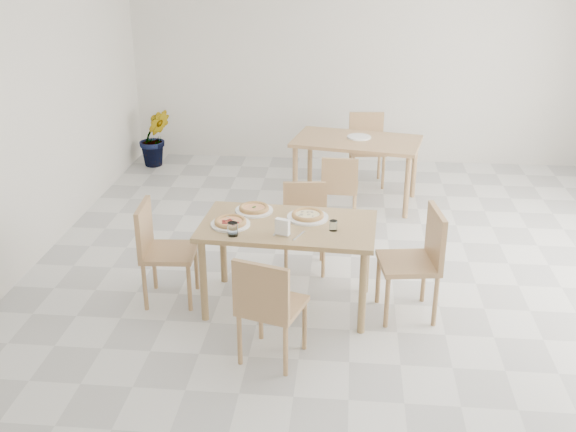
# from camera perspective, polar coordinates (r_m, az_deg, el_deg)

# --- Properties ---
(main_table) EXTENTS (1.45, 0.88, 0.75)m
(main_table) POSITION_cam_1_polar(r_m,az_deg,el_deg) (5.47, 0.00, -1.53)
(main_table) COLOR #A47F54
(main_table) RESTS_ON ground
(chair_south) EXTENTS (0.53, 0.53, 0.85)m
(chair_south) POSITION_cam_1_polar(r_m,az_deg,el_deg) (4.81, -1.74, -7.38)
(chair_south) COLOR tan
(chair_south) RESTS_ON ground
(chair_north) EXTENTS (0.43, 0.43, 0.80)m
(chair_north) POSITION_cam_1_polar(r_m,az_deg,el_deg) (6.23, 1.39, -0.35)
(chair_north) COLOR tan
(chair_north) RESTS_ON ground
(chair_west) EXTENTS (0.46, 0.46, 0.87)m
(chair_west) POSITION_cam_1_polar(r_m,az_deg,el_deg) (5.73, -10.86, -2.47)
(chair_west) COLOR tan
(chair_west) RESTS_ON ground
(chair_east) EXTENTS (0.51, 0.51, 0.92)m
(chair_east) POSITION_cam_1_polar(r_m,az_deg,el_deg) (5.50, 11.05, -3.30)
(chair_east) COLOR tan
(chair_east) RESTS_ON ground
(plate_margherita) EXTENTS (0.32, 0.32, 0.02)m
(plate_margherita) POSITION_cam_1_polar(r_m,az_deg,el_deg) (5.67, -2.89, 0.47)
(plate_margherita) COLOR white
(plate_margherita) RESTS_ON main_table
(plate_mushroom) EXTENTS (0.34, 0.34, 0.02)m
(plate_mushroom) POSITION_cam_1_polar(r_m,az_deg,el_deg) (5.53, 1.68, -0.10)
(plate_mushroom) COLOR white
(plate_mushroom) RESTS_ON main_table
(plate_pepperoni) EXTENTS (0.32, 0.32, 0.02)m
(plate_pepperoni) POSITION_cam_1_polar(r_m,az_deg,el_deg) (5.42, -4.89, -0.69)
(plate_pepperoni) COLOR white
(plate_pepperoni) RESTS_ON main_table
(pizza_margherita) EXTENTS (0.34, 0.34, 0.03)m
(pizza_margherita) POSITION_cam_1_polar(r_m,az_deg,el_deg) (5.67, -2.89, 0.68)
(pizza_margherita) COLOR #DDB668
(pizza_margherita) RESTS_ON plate_margherita
(pizza_mushroom) EXTENTS (0.33, 0.33, 0.03)m
(pizza_mushroom) POSITION_cam_1_polar(r_m,az_deg,el_deg) (5.53, 1.68, 0.12)
(pizza_mushroom) COLOR #DDB668
(pizza_mushroom) RESTS_ON plate_mushroom
(pizza_pepperoni) EXTENTS (0.31, 0.31, 0.03)m
(pizza_pepperoni) POSITION_cam_1_polar(r_m,az_deg,el_deg) (5.41, -4.90, -0.46)
(pizza_pepperoni) COLOR #DDB668
(pizza_pepperoni) RESTS_ON plate_pepperoni
(tumbler_a) EXTENTS (0.08, 0.08, 0.11)m
(tumbler_a) POSITION_cam_1_polar(r_m,az_deg,el_deg) (5.22, -4.70, -1.11)
(tumbler_a) COLOR white
(tumbler_a) RESTS_ON main_table
(tumbler_b) EXTENTS (0.06, 0.06, 0.08)m
(tumbler_b) POSITION_cam_1_polar(r_m,az_deg,el_deg) (5.31, 3.86, -0.81)
(tumbler_b) COLOR white
(tumbler_b) RESTS_ON main_table
(napkin_holder) EXTENTS (0.14, 0.10, 0.14)m
(napkin_holder) POSITION_cam_1_polar(r_m,az_deg,el_deg) (5.20, -0.47, -1.00)
(napkin_holder) COLOR silver
(napkin_holder) RESTS_ON main_table
(fork_a) EXTENTS (0.09, 0.19, 0.01)m
(fork_a) POSITION_cam_1_polar(r_m,az_deg,el_deg) (5.21, 0.94, -1.68)
(fork_a) COLOR silver
(fork_a) RESTS_ON main_table
(fork_b) EXTENTS (0.04, 0.18, 0.01)m
(fork_b) POSITION_cam_1_polar(r_m,az_deg,el_deg) (5.29, -1.00, -1.31)
(fork_b) COLOR silver
(fork_b) RESTS_ON main_table
(second_table) EXTENTS (1.54, 1.06, 0.75)m
(second_table) POSITION_cam_1_polar(r_m,az_deg,el_deg) (7.75, 5.83, 5.83)
(second_table) COLOR tan
(second_table) RESTS_ON ground
(chair_back_s) EXTENTS (0.39, 0.39, 0.77)m
(chair_back_s) POSITION_cam_1_polar(r_m,az_deg,el_deg) (7.18, 4.41, 2.66)
(chair_back_s) COLOR tan
(chair_back_s) RESTS_ON ground
(chair_back_n) EXTENTS (0.47, 0.47, 0.87)m
(chair_back_n) POSITION_cam_1_polar(r_m,az_deg,el_deg) (8.46, 6.67, 6.14)
(chair_back_n) COLOR tan
(chair_back_n) RESTS_ON ground
(plate_empty) EXTENTS (0.27, 0.27, 0.02)m
(plate_empty) POSITION_cam_1_polar(r_m,az_deg,el_deg) (7.79, 6.04, 6.66)
(plate_empty) COLOR white
(plate_empty) RESTS_ON second_table
(potted_plant) EXTENTS (0.53, 0.49, 0.77)m
(potted_plant) POSITION_cam_1_polar(r_m,az_deg,el_deg) (9.23, -11.20, 6.53)
(potted_plant) COLOR #1C591A
(potted_plant) RESTS_ON ground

